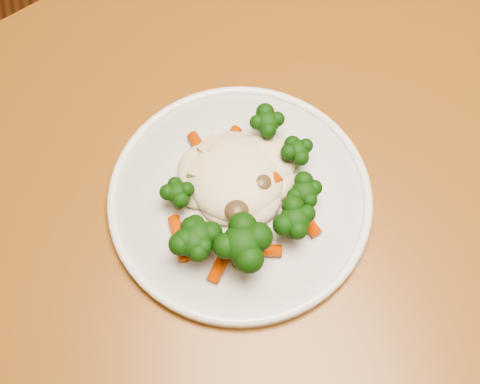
% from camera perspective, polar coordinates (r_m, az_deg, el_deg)
% --- Properties ---
extents(dining_table, '(1.32, 1.11, 0.75)m').
position_cam_1_polar(dining_table, '(0.70, -6.09, -9.16)').
color(dining_table, brown).
rests_on(dining_table, ground).
extents(plate, '(0.27, 0.27, 0.01)m').
position_cam_1_polar(plate, '(0.61, -0.00, -0.57)').
color(plate, white).
rests_on(plate, dining_table).
extents(meal, '(0.17, 0.18, 0.05)m').
position_cam_1_polar(meal, '(0.58, -0.02, -0.56)').
color(meal, beige).
rests_on(meal, plate).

